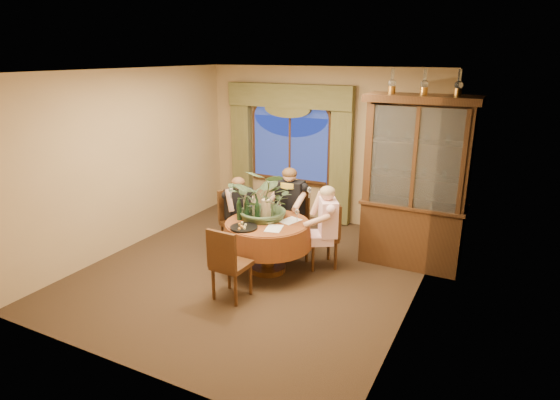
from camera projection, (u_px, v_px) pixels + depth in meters
The scene contains 36 objects.
floor at pixel (254, 270), 6.81m from camera, with size 5.00×5.00×0.00m, color black.
wall_back at pixel (321, 146), 8.52m from camera, with size 4.50×4.50×0.00m, color #9D8057.
wall_right at pixel (420, 199), 5.42m from camera, with size 5.00×5.00×0.00m, color #9D8057.
ceiling at pixel (250, 71), 5.97m from camera, with size 5.00×5.00×0.00m, color white.
window at pixel (290, 149), 8.75m from camera, with size 1.62×0.10×1.32m, color navy, non-canonical shape.
arched_transom at pixel (290, 107), 8.51m from camera, with size 1.60×0.06×0.44m, color navy, non-canonical shape.
drapery_left at pixel (242, 151), 9.19m from camera, with size 0.38×0.14×2.32m, color #4F4C24.
drapery_right at pixel (341, 161), 8.30m from camera, with size 0.38×0.14×2.32m, color #4F4C24.
swag_valance at pixel (288, 96), 8.39m from camera, with size 2.45×0.16×0.42m, color #4F4C24, non-canonical shape.
dining_table at pixel (268, 246), 6.68m from camera, with size 1.28×1.28×0.75m, color maroon.
china_cabinet at pixel (415, 184), 6.64m from camera, with size 1.53×0.60×2.48m, color #351F11.
oil_lamp_left at pixel (392, 81), 6.40m from camera, with size 0.11×0.11×0.34m, color #A5722D, non-canonical shape.
oil_lamp_center at pixel (425, 82), 6.22m from camera, with size 0.11×0.11×0.34m, color #A5722D, non-canonical shape.
oil_lamp_right at pixel (459, 83), 6.03m from camera, with size 0.11×0.11×0.34m, color #A5722D, non-canonical shape.
chair_right at pixel (321, 235), 6.80m from camera, with size 0.42×0.42×0.96m, color black.
chair_back_right at pixel (292, 221), 7.37m from camera, with size 0.42×0.42×0.96m, color black.
chair_back at pixel (237, 222), 7.34m from camera, with size 0.42×0.42×0.96m, color black.
chair_front_left at pixel (232, 263), 5.91m from camera, with size 0.42×0.42×0.96m, color black.
person_pink at pixel (328, 228), 6.65m from camera, with size 0.45×0.41×1.26m, color beige, non-canonical shape.
person_back at pixel (238, 214), 7.31m from camera, with size 0.43×0.40×1.21m, color black, non-canonical shape.
person_scarf at pixel (290, 209), 7.32m from camera, with size 0.48×0.44×1.35m, color black, non-canonical shape.
stoneware_vase at pixel (266, 210), 6.62m from camera, with size 0.16×0.16×0.30m, color tan, non-canonical shape.
centerpiece_plant at pixel (266, 175), 6.53m from camera, with size 1.02×1.13×0.89m, color #3B5132.
olive_bowl at pixel (269, 222), 6.49m from camera, with size 0.14×0.14×0.04m, color #545C2D.
cheese_platter at pixel (244, 228), 6.32m from camera, with size 0.37×0.37×0.02m, color black.
wine_bottle_0 at pixel (257, 210), 6.54m from camera, with size 0.07×0.07×0.33m, color black.
wine_bottle_1 at pixel (246, 205), 6.76m from camera, with size 0.07×0.07×0.33m, color tan.
wine_bottle_2 at pixel (254, 207), 6.67m from camera, with size 0.07×0.07×0.33m, color tan.
wine_bottle_3 at pixel (239, 209), 6.61m from camera, with size 0.07×0.07×0.33m, color black.
wine_bottle_4 at pixel (256, 205), 6.77m from camera, with size 0.07×0.07×0.33m, color black.
wine_bottle_5 at pixel (247, 208), 6.62m from camera, with size 0.07×0.07×0.33m, color black.
tasting_paper_0 at pixel (274, 228), 6.31m from camera, with size 0.21×0.30×0.00m, color white.
tasting_paper_1 at pixel (290, 221), 6.60m from camera, with size 0.21×0.30×0.00m, color white.
wine_glass_person_pink at pixel (297, 215), 6.56m from camera, with size 0.07×0.07×0.18m, color silver, non-canonical shape.
wine_glass_person_back at pixel (252, 208), 6.88m from camera, with size 0.07×0.07×0.18m, color silver, non-canonical shape.
wine_glass_person_scarf at pixel (279, 207), 6.91m from camera, with size 0.07×0.07×0.18m, color silver, non-canonical shape.
Camera 1 is at (3.15, -5.35, 3.02)m, focal length 30.00 mm.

